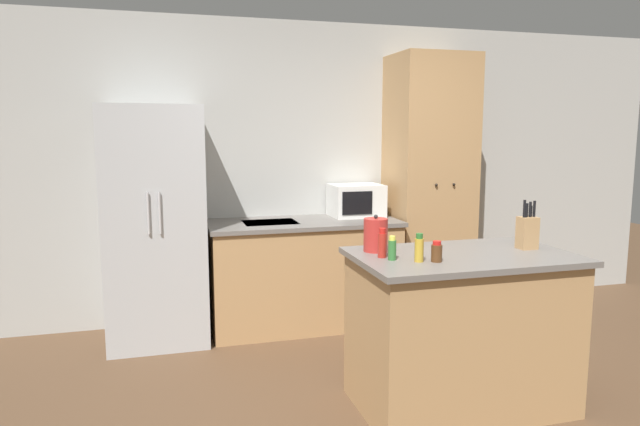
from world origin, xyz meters
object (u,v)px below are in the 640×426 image
Objects in this scene: pantry_cabinet at (429,187)px; spice_bottle_short_red at (419,249)px; spice_bottle_amber_oil at (437,252)px; refrigerator at (155,225)px; knife_block at (527,231)px; kettle at (376,235)px; microwave at (356,200)px; spice_bottle_tall_dark at (392,249)px; spice_bottle_green_herb at (382,244)px.

pantry_cabinet reaches higher than spice_bottle_short_red.
spice_bottle_amber_oil is (-0.87, -1.86, -0.17)m from pantry_cabinet.
refrigerator reaches higher than spice_bottle_short_red.
pantry_cabinet is at bearing 84.04° from knife_block.
kettle is at bearing 122.37° from spice_bottle_amber_oil.
pantry_cabinet is 14.64× the size of spice_bottle_short_red.
spice_bottle_short_red is (-0.97, -1.83, -0.15)m from pantry_cabinet.
spice_bottle_amber_oil is 0.42m from kettle.
pantry_cabinet reaches higher than microwave.
refrigerator reaches higher than knife_block.
refrigerator is at bearing 131.50° from kettle.
refrigerator is 2.12m from spice_bottle_tall_dark.
spice_bottle_green_herb is at bearing -104.65° from microwave.
spice_bottle_green_herb is at bearing -98.53° from kettle.
spice_bottle_green_herb is (-0.25, 0.18, 0.02)m from spice_bottle_amber_oil.
refrigerator reaches higher than spice_bottle_tall_dark.
spice_bottle_short_red is (0.12, -0.08, 0.01)m from spice_bottle_tall_dark.
pantry_cabinet is 1.87m from kettle.
kettle is (-0.13, 0.33, 0.03)m from spice_bottle_short_red.
refrigerator is 1.93m from kettle.
knife_block is 1.92× the size of spice_bottle_short_red.
kettle is (-0.92, 0.18, -0.01)m from knife_block.
refrigerator is at bearing 129.89° from spice_bottle_amber_oil.
microwave is at bearing 76.79° from spice_bottle_tall_dark.
pantry_cabinet is at bearing 53.98° from kettle.
spice_bottle_green_herb reaches higher than spice_bottle_short_red.
kettle reaches higher than spice_bottle_tall_dark.
pantry_cabinet is at bearing 58.06° from spice_bottle_tall_dark.
knife_block is at bearing -11.22° from kettle.
spice_bottle_short_red is at bearing -99.07° from microwave.
knife_block is at bearing 3.83° from spice_bottle_tall_dark.
knife_block is at bearing -36.52° from refrigerator.
kettle reaches higher than spice_bottle_amber_oil.
spice_bottle_tall_dark is at bearing 153.72° from spice_bottle_amber_oil.
spice_bottle_short_red is 0.22m from spice_bottle_green_herb.
refrigerator is at bearing 128.48° from spice_bottle_short_red.
pantry_cabinet is 0.68m from microwave.
spice_bottle_short_red is (1.41, -1.77, 0.09)m from refrigerator.
refrigerator is 2.74m from knife_block.
spice_bottle_amber_oil is at bearing -166.34° from knife_block.
pantry_cabinet is 10.40× the size of kettle.
kettle is (1.28, -1.45, 0.11)m from refrigerator.
spice_bottle_short_red reaches higher than spice_bottle_amber_oil.
knife_block is (-0.18, -1.69, -0.11)m from pantry_cabinet.
pantry_cabinet is at bearing 56.22° from spice_bottle_green_herb.
microwave is 1.89m from spice_bottle_tall_dark.
spice_bottle_tall_dark is 0.61× the size of kettle.
pantry_cabinet is at bearing 1.50° from refrigerator.
refrigerator is 8.29× the size of kettle.
spice_bottle_short_red is at bearing -45.40° from spice_bottle_green_herb.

